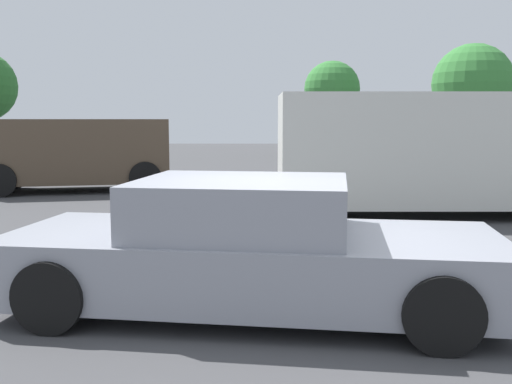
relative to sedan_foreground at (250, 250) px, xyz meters
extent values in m
plane|color=#424244|center=(0.31, -0.03, -0.59)|extent=(80.00, 80.00, 0.00)
cube|color=gray|center=(0.02, 0.00, -0.13)|extent=(4.85, 2.41, 0.60)
cube|color=gray|center=(-0.08, 0.01, 0.43)|extent=(2.15, 1.93, 0.51)
cube|color=slate|center=(0.85, -0.11, 0.43)|extent=(0.26, 1.56, 0.43)
cube|color=slate|center=(-1.00, 0.13, 0.43)|extent=(0.26, 1.56, 0.43)
cylinder|color=black|center=(1.75, 0.66, -0.27)|extent=(0.66, 0.30, 0.64)
cylinder|color=black|center=(1.53, -1.07, -0.27)|extent=(0.66, 0.30, 0.64)
cylinder|color=black|center=(-1.48, 1.06, -0.27)|extent=(0.66, 0.30, 0.64)
cylinder|color=black|center=(-1.70, -0.66, -0.27)|extent=(0.66, 0.30, 0.64)
cube|color=silver|center=(3.10, 5.77, 0.68)|extent=(5.40, 2.16, 2.09)
cylinder|color=black|center=(5.17, 6.79, -0.21)|extent=(0.76, 0.26, 0.76)
cylinder|color=black|center=(1.01, 6.72, -0.21)|extent=(0.76, 0.26, 0.76)
cylinder|color=black|center=(1.04, 4.75, -0.21)|extent=(0.76, 0.26, 0.76)
cube|color=#4C3D2D|center=(-4.69, 9.50, 0.45)|extent=(4.91, 2.90, 1.60)
cube|color=slate|center=(-2.49, 9.99, 0.81)|extent=(0.41, 1.64, 0.64)
cylinder|color=black|center=(-3.24, 10.78, -0.19)|extent=(0.84, 0.42, 0.80)
cylinder|color=black|center=(-2.84, 8.96, -0.19)|extent=(0.84, 0.42, 0.80)
cylinder|color=black|center=(-6.55, 10.04, -0.19)|extent=(0.84, 0.42, 0.80)
cylinder|color=navy|center=(2.28, 8.17, -0.18)|extent=(0.13, 0.13, 0.82)
cylinder|color=navy|center=(2.13, 8.10, -0.18)|extent=(0.13, 0.13, 0.82)
cube|color=#3359B2|center=(2.20, 8.13, 0.52)|extent=(0.46, 0.39, 0.58)
cylinder|color=#3359B2|center=(2.42, 8.23, 0.47)|extent=(0.09, 0.09, 0.68)
cylinder|color=#3359B2|center=(1.99, 8.03, 0.47)|extent=(0.09, 0.09, 0.68)
sphere|color=beige|center=(2.20, 8.13, 0.92)|extent=(0.22, 0.22, 0.22)
cylinder|color=brown|center=(9.48, 21.46, 0.45)|extent=(0.35, 0.35, 2.08)
sphere|color=#387F38|center=(9.48, 21.46, 2.84)|extent=(3.59, 3.59, 3.59)
cylinder|color=brown|center=(3.56, 25.01, 0.58)|extent=(0.39, 0.39, 2.33)
sphere|color=#387F38|center=(3.56, 25.01, 2.81)|extent=(2.85, 2.85, 2.85)
camera|label=1|loc=(0.14, -5.54, 1.24)|focal=41.35mm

